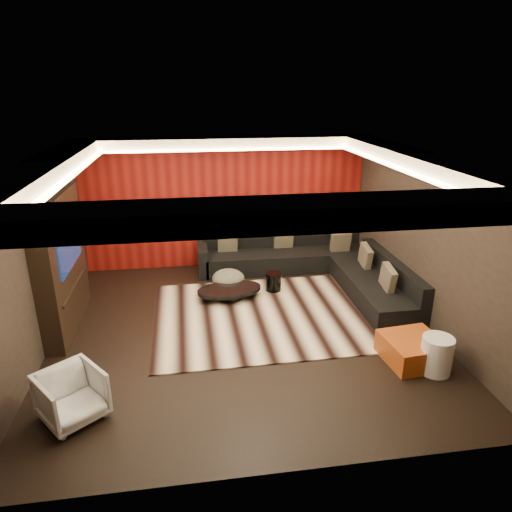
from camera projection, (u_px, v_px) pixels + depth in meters
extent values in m
cube|color=black|center=(243.00, 330.00, 7.50)|extent=(6.00, 6.00, 0.02)
cube|color=silver|center=(242.00, 156.00, 6.51)|extent=(6.00, 6.00, 0.02)
cube|color=black|center=(226.00, 203.00, 9.79)|extent=(6.00, 0.02, 2.80)
cube|color=black|center=(36.00, 260.00, 6.59)|extent=(0.02, 6.00, 2.80)
cube|color=black|center=(426.00, 240.00, 7.43)|extent=(0.02, 6.00, 2.80)
cube|color=#6B0C0A|center=(226.00, 203.00, 9.75)|extent=(5.98, 0.05, 2.78)
cube|color=silver|center=(225.00, 143.00, 9.05)|extent=(6.00, 0.60, 0.22)
cube|color=silver|center=(278.00, 214.00, 4.05)|extent=(6.00, 0.60, 0.22)
cube|color=silver|center=(44.00, 170.00, 6.18)|extent=(0.60, 4.80, 0.22)
cube|color=silver|center=(418.00, 161.00, 6.93)|extent=(0.60, 4.80, 0.22)
cube|color=#FFD899|center=(227.00, 150.00, 8.77)|extent=(4.80, 0.08, 0.04)
cube|color=#FFD899|center=(271.00, 214.00, 4.40)|extent=(4.80, 0.08, 0.04)
cube|color=#FFD899|center=(71.00, 176.00, 6.25)|extent=(0.08, 4.80, 0.04)
cube|color=#FFD899|center=(396.00, 167.00, 6.91)|extent=(0.08, 4.80, 0.04)
cube|color=black|center=(61.00, 263.00, 7.27)|extent=(0.30, 2.00, 2.20)
cube|color=black|center=(68.00, 242.00, 7.17)|extent=(0.04, 1.30, 0.80)
cube|color=black|center=(75.00, 286.00, 7.43)|extent=(0.04, 1.60, 0.04)
cube|color=beige|center=(270.00, 314.00, 7.97)|extent=(4.04, 3.05, 0.02)
cylinder|color=black|center=(229.00, 293.00, 8.52)|extent=(1.38, 1.38, 0.20)
cylinder|color=black|center=(273.00, 282.00, 8.83)|extent=(0.35, 0.35, 0.35)
ellipsoid|color=#B5AE8D|center=(228.00, 279.00, 8.97)|extent=(0.77, 0.77, 0.35)
cylinder|color=white|center=(436.00, 355.00, 6.30)|extent=(0.48, 0.48, 0.54)
cube|color=#9E3714|center=(412.00, 350.00, 6.60)|extent=(0.87, 0.87, 0.35)
imported|color=silver|center=(72.00, 396.00, 5.40)|extent=(0.95, 0.96, 0.63)
cube|color=black|center=(286.00, 259.00, 9.96)|extent=(3.50, 0.90, 0.40)
cube|color=black|center=(283.00, 238.00, 10.15)|extent=(3.50, 0.20, 0.35)
cube|color=black|center=(373.00, 288.00, 8.52)|extent=(0.90, 2.60, 0.40)
cube|color=black|center=(393.00, 269.00, 8.44)|extent=(0.20, 2.60, 0.35)
cube|color=black|center=(203.00, 259.00, 9.68)|extent=(0.20, 0.90, 0.60)
cube|color=tan|center=(388.00, 278.00, 7.93)|extent=(0.12, 0.50, 0.50)
cube|color=tan|center=(365.00, 256.00, 8.94)|extent=(0.12, 0.50, 0.50)
cube|color=tan|center=(227.00, 242.00, 9.74)|extent=(0.42, 0.20, 0.44)
cube|color=tan|center=(284.00, 238.00, 9.98)|extent=(0.42, 0.20, 0.44)
cube|color=tan|center=(341.00, 242.00, 9.75)|extent=(0.42, 0.20, 0.44)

